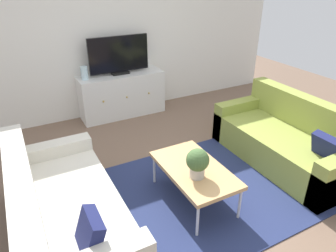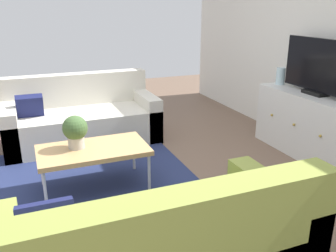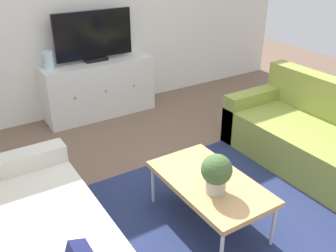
# 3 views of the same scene
# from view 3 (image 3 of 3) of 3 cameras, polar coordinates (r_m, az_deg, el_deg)

# --- Properties ---
(ground_plane) EXTENTS (10.00, 10.00, 0.00)m
(ground_plane) POSITION_cam_3_polar(r_m,az_deg,el_deg) (3.39, 4.84, -11.95)
(ground_plane) COLOR brown
(wall_back) EXTENTS (6.40, 0.12, 2.70)m
(wall_back) POSITION_cam_3_polar(r_m,az_deg,el_deg) (4.97, -13.17, 17.20)
(wall_back) COLOR silver
(wall_back) RESTS_ON ground_plane
(area_rug) EXTENTS (2.50, 1.90, 0.01)m
(area_rug) POSITION_cam_3_polar(r_m,az_deg,el_deg) (3.30, 6.44, -13.21)
(area_rug) COLOR navy
(area_rug) RESTS_ON ground_plane
(couch_right_side) EXTENTS (0.87, 1.86, 0.83)m
(couch_right_side) POSITION_cam_3_polar(r_m,az_deg,el_deg) (4.10, 22.27, -2.08)
(couch_right_side) COLOR olive
(couch_right_side) RESTS_ON ground_plane
(coffee_table) EXTENTS (0.58, 1.01, 0.42)m
(coffee_table) POSITION_cam_3_polar(r_m,az_deg,el_deg) (3.00, 6.34, -8.66)
(coffee_table) COLOR tan
(coffee_table) RESTS_ON ground_plane
(potted_plant) EXTENTS (0.23, 0.23, 0.31)m
(potted_plant) POSITION_cam_3_polar(r_m,az_deg,el_deg) (2.76, 7.36, -6.98)
(potted_plant) COLOR #B7B2A8
(potted_plant) RESTS_ON coffee_table
(tv_console) EXTENTS (1.42, 0.47, 0.73)m
(tv_console) POSITION_cam_3_polar(r_m,az_deg,el_deg) (4.98, -10.44, 5.67)
(tv_console) COLOR silver
(tv_console) RESTS_ON ground_plane
(flat_screen_tv) EXTENTS (0.99, 0.16, 0.61)m
(flat_screen_tv) POSITION_cam_3_polar(r_m,az_deg,el_deg) (4.81, -11.20, 13.21)
(flat_screen_tv) COLOR black
(flat_screen_tv) RESTS_ON tv_console
(glass_vase) EXTENTS (0.11, 0.11, 0.21)m
(glass_vase) POSITION_cam_3_polar(r_m,az_deg,el_deg) (4.67, -17.65, 9.50)
(glass_vase) COLOR silver
(glass_vase) RESTS_ON tv_console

